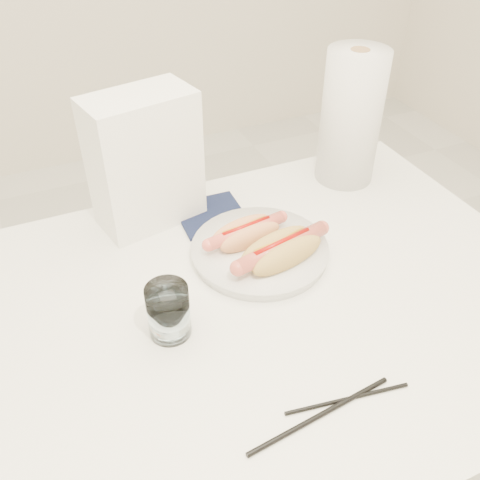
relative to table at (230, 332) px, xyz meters
name	(u,v)px	position (x,y,z in m)	size (l,w,h in m)	color
table	(230,332)	(0.00, 0.00, 0.00)	(1.20, 0.80, 0.75)	white
plate	(260,252)	(0.11, 0.11, 0.07)	(0.25, 0.25, 0.02)	white
hotdog_left	(246,233)	(0.09, 0.13, 0.10)	(0.17, 0.08, 0.05)	#F19C60
hotdog_right	(281,251)	(0.13, 0.05, 0.11)	(0.20, 0.11, 0.05)	tan
water_glass	(168,311)	(-0.11, -0.01, 0.11)	(0.07, 0.07, 0.10)	white
chopstick_near	(320,415)	(0.03, -0.25, 0.06)	(0.01, 0.01, 0.24)	black
chopstick_far	(347,399)	(0.08, -0.24, 0.06)	(0.01, 0.01, 0.19)	black
napkin_box	(145,161)	(-0.05, 0.31, 0.20)	(0.20, 0.11, 0.27)	white
navy_napkin	(211,215)	(0.07, 0.27, 0.06)	(0.13, 0.13, 0.01)	#101734
paper_towel_roll	(351,118)	(0.41, 0.29, 0.21)	(0.13, 0.13, 0.30)	silver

